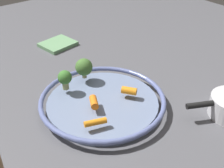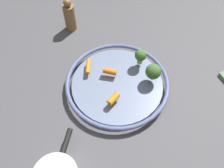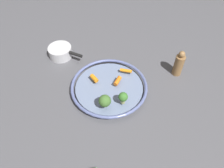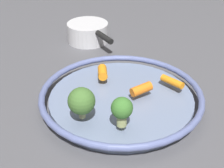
{
  "view_description": "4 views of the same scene",
  "coord_description": "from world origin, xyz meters",
  "px_view_note": "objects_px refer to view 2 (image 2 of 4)",
  "views": [
    {
      "loc": [
        -0.54,
        0.39,
        0.51
      ],
      "look_at": [
        -0.01,
        -0.03,
        0.07
      ],
      "focal_mm": 47.44,
      "sensor_mm": 36.0,
      "label": 1
    },
    {
      "loc": [
        -0.14,
        -0.45,
        0.7
      ],
      "look_at": [
        -0.03,
        -0.03,
        0.07
      ],
      "focal_mm": 38.76,
      "sensor_mm": 36.0,
      "label": 2
    },
    {
      "loc": [
        0.65,
        -0.0,
        0.8
      ],
      "look_at": [
        0.03,
        0.01,
        0.07
      ],
      "focal_mm": 35.29,
      "sensor_mm": 36.0,
      "label": 3
    },
    {
      "loc": [
        0.53,
        0.3,
        0.42
      ],
      "look_at": [
        0.01,
        -0.02,
        0.05
      ],
      "focal_mm": 53.84,
      "sensor_mm": 36.0,
      "label": 4
    }
  ],
  "objects_px": {
    "baby_carrot_right": "(110,71)",
    "baby_carrot_back": "(113,99)",
    "serving_bowl": "(117,84)",
    "baby_carrot_center": "(88,66)",
    "broccoli_floret_small": "(141,56)",
    "pepper_mill": "(70,16)",
    "broccoli_floret_edge": "(153,72)"
  },
  "relations": [
    {
      "from": "baby_carrot_back",
      "to": "broccoli_floret_small",
      "type": "bearing_deg",
      "value": 43.62
    },
    {
      "from": "baby_carrot_right",
      "to": "broccoli_floret_small",
      "type": "xyz_separation_m",
      "value": [
        0.11,
        0.02,
        0.03
      ]
    },
    {
      "from": "baby_carrot_center",
      "to": "broccoli_floret_small",
      "type": "distance_m",
      "value": 0.19
    },
    {
      "from": "broccoli_floret_edge",
      "to": "broccoli_floret_small",
      "type": "height_order",
      "value": "broccoli_floret_edge"
    },
    {
      "from": "serving_bowl",
      "to": "baby_carrot_center",
      "type": "relative_size",
      "value": 6.31
    },
    {
      "from": "serving_bowl",
      "to": "broccoli_floret_small",
      "type": "distance_m",
      "value": 0.13
    },
    {
      "from": "baby_carrot_right",
      "to": "pepper_mill",
      "type": "distance_m",
      "value": 0.31
    },
    {
      "from": "baby_carrot_back",
      "to": "baby_carrot_center",
      "type": "relative_size",
      "value": 0.75
    },
    {
      "from": "baby_carrot_center",
      "to": "broccoli_floret_edge",
      "type": "bearing_deg",
      "value": -26.86
    },
    {
      "from": "broccoli_floret_small",
      "to": "pepper_mill",
      "type": "distance_m",
      "value": 0.34
    },
    {
      "from": "baby_carrot_right",
      "to": "baby_carrot_center",
      "type": "bearing_deg",
      "value": 147.38
    },
    {
      "from": "baby_carrot_back",
      "to": "broccoli_floret_small",
      "type": "xyz_separation_m",
      "value": [
        0.13,
        0.13,
        0.03
      ]
    },
    {
      "from": "broccoli_floret_edge",
      "to": "baby_carrot_right",
      "type": "bearing_deg",
      "value": 156.29
    },
    {
      "from": "baby_carrot_center",
      "to": "broccoli_floret_edge",
      "type": "relative_size",
      "value": 0.89
    },
    {
      "from": "baby_carrot_back",
      "to": "baby_carrot_center",
      "type": "distance_m",
      "value": 0.16
    },
    {
      "from": "serving_bowl",
      "to": "pepper_mill",
      "type": "xyz_separation_m",
      "value": [
        -0.1,
        0.34,
        0.04
      ]
    },
    {
      "from": "broccoli_floret_small",
      "to": "baby_carrot_back",
      "type": "bearing_deg",
      "value": -136.38
    },
    {
      "from": "serving_bowl",
      "to": "pepper_mill",
      "type": "relative_size",
      "value": 2.51
    },
    {
      "from": "baby_carrot_right",
      "to": "baby_carrot_back",
      "type": "bearing_deg",
      "value": -99.37
    },
    {
      "from": "baby_carrot_center",
      "to": "pepper_mill",
      "type": "relative_size",
      "value": 0.4
    },
    {
      "from": "baby_carrot_back",
      "to": "pepper_mill",
      "type": "xyz_separation_m",
      "value": [
        -0.07,
        0.4,
        0.02
      ]
    },
    {
      "from": "baby_carrot_right",
      "to": "baby_carrot_center",
      "type": "height_order",
      "value": "baby_carrot_right"
    },
    {
      "from": "baby_carrot_back",
      "to": "baby_carrot_center",
      "type": "xyz_separation_m",
      "value": [
        -0.05,
        0.15,
        -0.0
      ]
    },
    {
      "from": "serving_bowl",
      "to": "baby_carrot_right",
      "type": "xyz_separation_m",
      "value": [
        -0.02,
        0.04,
        0.03
      ]
    },
    {
      "from": "pepper_mill",
      "to": "broccoli_floret_small",
      "type": "bearing_deg",
      "value": -54.3
    },
    {
      "from": "baby_carrot_right",
      "to": "broccoli_floret_edge",
      "type": "height_order",
      "value": "broccoli_floret_edge"
    },
    {
      "from": "broccoli_floret_small",
      "to": "baby_carrot_right",
      "type": "bearing_deg",
      "value": -171.02
    },
    {
      "from": "baby_carrot_center",
      "to": "broccoli_floret_small",
      "type": "xyz_separation_m",
      "value": [
        0.18,
        -0.02,
        0.03
      ]
    },
    {
      "from": "serving_bowl",
      "to": "baby_carrot_center",
      "type": "distance_m",
      "value": 0.12
    },
    {
      "from": "baby_carrot_center",
      "to": "serving_bowl",
      "type": "bearing_deg",
      "value": -45.11
    },
    {
      "from": "serving_bowl",
      "to": "broccoli_floret_edge",
      "type": "bearing_deg",
      "value": -9.03
    },
    {
      "from": "serving_bowl",
      "to": "pepper_mill",
      "type": "distance_m",
      "value": 0.35
    }
  ]
}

